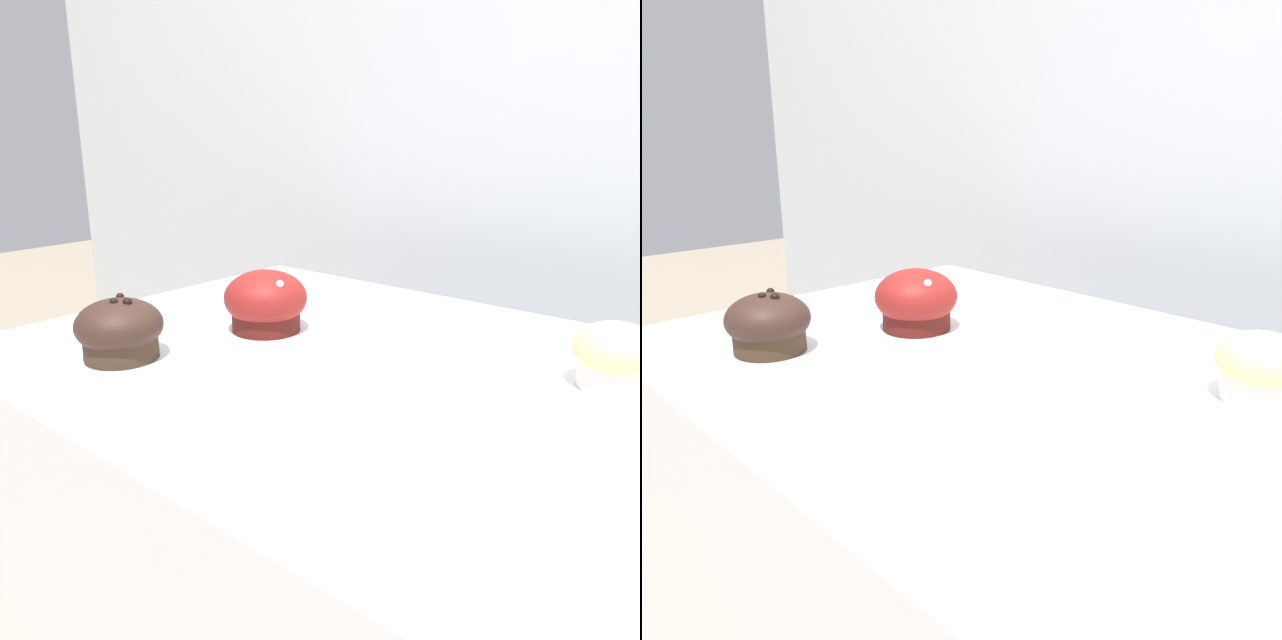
# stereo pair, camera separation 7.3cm
# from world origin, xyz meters

# --- Properties ---
(wall_back) EXTENTS (3.20, 0.10, 1.80)m
(wall_back) POSITION_xyz_m (0.00, 0.60, 0.90)
(wall_back) COLOR silver
(wall_back) RESTS_ON ground
(muffin_front_center) EXTENTS (0.11, 0.11, 0.08)m
(muffin_front_center) POSITION_xyz_m (-0.23, 0.01, 0.97)
(muffin_front_center) COLOR #4F1713
(muffin_front_center) RESTS_ON display_counter
(muffin_back_left) EXTENTS (0.09, 0.09, 0.07)m
(muffin_back_left) POSITION_xyz_m (0.18, 0.11, 0.97)
(muffin_back_left) COLOR white
(muffin_back_left) RESTS_ON display_counter
(muffin_back_right) EXTENTS (0.10, 0.10, 0.08)m
(muffin_back_right) POSITION_xyz_m (-0.29, -0.17, 0.97)
(muffin_back_right) COLOR #3B2A1C
(muffin_back_right) RESTS_ON display_counter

